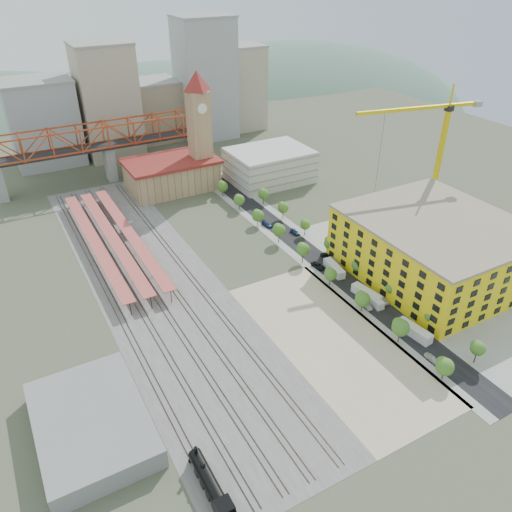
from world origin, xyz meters
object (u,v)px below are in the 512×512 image
tower_crane (435,141)px  site_trailer_b (372,299)px  clock_tower (199,119)px  locomotive (216,496)px  car_0 (432,358)px  site_trailer_c (366,294)px  site_trailer_a (414,331)px  construction_building (434,248)px  site_trailer_d (334,268)px

tower_crane → site_trailer_b: 66.49m
clock_tower → tower_crane: (58.28, -71.57, 2.32)m
locomotive → car_0: size_ratio=5.70×
clock_tower → site_trailer_c: bearing=-85.4°
site_trailer_a → locomotive: bearing=-171.7°
site_trailer_a → site_trailer_c: size_ratio=1.04×
construction_building → car_0: 42.10m
locomotive → site_trailer_c: size_ratio=2.39×
site_trailer_c → car_0: site_trailer_c is taller
construction_building → car_0: bearing=-134.7°
site_trailer_a → site_trailer_c: 19.45m
tower_crane → site_trailer_a: size_ratio=4.92×
site_trailer_a → car_0: bearing=-114.4°
site_trailer_a → site_trailer_c: bearing=83.5°
car_0 → construction_building: bearing=43.0°
locomotive → site_trailer_d: bearing=38.5°
site_trailer_c → clock_tower: bearing=85.9°
clock_tower → site_trailer_d: clock_tower is taller
tower_crane → site_trailer_d: 59.87m
site_trailer_b → site_trailer_d: bearing=94.8°
construction_building → tower_crane: 43.18m
site_trailer_b → car_0: (-3.00, -26.01, -0.48)m
clock_tower → site_trailer_b: 107.14m
site_trailer_d → tower_crane: bearing=21.5°
construction_building → site_trailer_b: 27.46m
construction_building → car_0: (-29.00, -29.26, -8.71)m
construction_building → locomotive: construction_building is taller
clock_tower → locomotive: (-58.00, -137.36, -26.50)m
construction_building → site_trailer_d: 31.18m
clock_tower → car_0: 132.34m
site_trailer_a → car_0: (-3.00, -9.29, -0.69)m
construction_building → site_trailer_b: (-26.00, -3.25, -8.22)m
clock_tower → site_trailer_d: size_ratio=5.32×
site_trailer_c → site_trailer_a: bearing=-98.6°
clock_tower → site_trailer_d: (8.00, -84.79, -27.36)m
locomotive → tower_crane: tower_crane is taller
locomotive → car_0: bearing=7.3°
car_0 → site_trailer_c: bearing=81.8°
clock_tower → car_0: bearing=-87.8°
site_trailer_c → car_0: 28.90m
locomotive → site_trailer_a: bearing=14.8°
car_0 → site_trailer_a: bearing=69.8°
site_trailer_b → tower_crane: bearing=37.1°
clock_tower → site_trailer_c: 104.47m
site_trailer_b → clock_tower: bearing=99.3°
tower_crane → site_trailer_b: (-50.28, -31.67, -29.83)m
site_trailer_b → site_trailer_d: site_trailer_d is taller
site_trailer_b → car_0: bearing=-91.7°
locomotive → tower_crane: size_ratio=0.47×
clock_tower → site_trailer_c: clock_tower is taller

